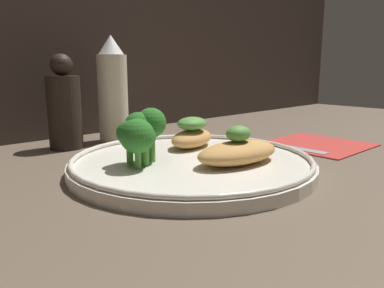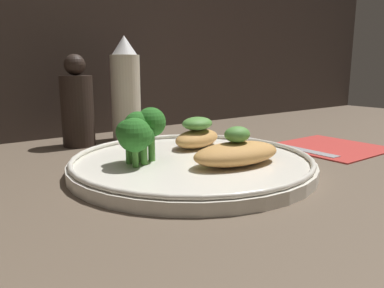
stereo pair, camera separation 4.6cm
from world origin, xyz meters
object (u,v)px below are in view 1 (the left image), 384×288
plate (192,163)px  broccoli_bunch (141,131)px  pepper_grinder (64,107)px  sauce_bottle (113,92)px

plate → broccoli_bunch: size_ratio=4.44×
broccoli_bunch → pepper_grinder: (0.39, 20.94, 1.08)cm
broccoli_bunch → sauce_bottle: bearing=66.3°
broccoli_bunch → sauce_bottle: sauce_bottle is taller
broccoli_bunch → pepper_grinder: bearing=88.9°
plate → broccoli_bunch: 7.84cm
sauce_bottle → plate: bearing=-97.6°
broccoli_bunch → sauce_bottle: (9.17, 20.94, 3.16)cm
broccoli_bunch → pepper_grinder: 20.97cm
plate → broccoli_bunch: bearing=159.7°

